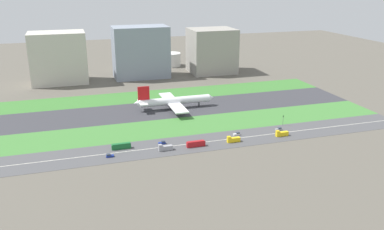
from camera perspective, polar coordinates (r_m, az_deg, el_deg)
ground_plane at (r=324.45m, az=-1.65°, el=1.00°), size 800.00×800.00×0.00m
runway at (r=324.44m, az=-1.65°, el=1.00°), size 280.00×46.00×0.10m
grass_median_north at (r=362.44m, az=-3.40°, el=2.88°), size 280.00×36.00×0.10m
grass_median_south at (r=287.27m, az=0.57°, el=-1.37°), size 280.00×36.00×0.10m
highway at (r=259.06m, az=2.74°, el=-3.69°), size 280.00×28.00×0.10m
highway_centerline at (r=259.04m, az=2.74°, el=-3.67°), size 266.00×0.50×0.01m
airliner at (r=321.21m, az=-2.63°, el=1.96°), size 65.00×56.00×19.70m
car_0 at (r=269.87m, az=6.29°, el=-2.64°), size 4.40×1.80×2.00m
truck_2 at (r=258.50m, az=5.76°, el=-3.43°), size 8.40×2.50×4.00m
bus_0 at (r=250.38m, az=0.53°, el=-4.04°), size 11.60×2.50×3.50m
truck_0 at (r=245.67m, az=-3.78°, el=-4.58°), size 8.40×2.50×4.00m
car_1 at (r=255.08m, az=-4.16°, el=-3.87°), size 4.40×1.80×2.00m
car_3 at (r=282.93m, az=12.00°, el=-1.93°), size 4.40×1.80×2.00m
car_2 at (r=241.24m, az=-11.42°, el=-5.58°), size 4.40×1.80×2.00m
truck_1 at (r=272.97m, az=12.39°, el=-2.56°), size 8.40×2.50×4.00m
bus_1 at (r=250.77m, az=-9.84°, el=-4.30°), size 11.60×2.50×3.50m
traffic_light at (r=291.90m, az=12.59°, el=-0.62°), size 0.36×0.50×7.20m
terminal_building at (r=418.45m, az=-18.14°, el=7.59°), size 52.30×34.11×49.24m
hangar_building at (r=424.53m, az=-7.16°, el=8.70°), size 55.39×31.62×51.96m
office_tower at (r=444.79m, az=2.77°, el=8.94°), size 47.23×39.32×46.81m
fuel_tank_west at (r=470.07m, az=-9.27°, el=7.29°), size 19.08×19.08×15.17m
fuel_tank_centre at (r=474.16m, az=-6.17°, el=7.57°), size 16.61×16.61×15.93m
fuel_tank_east at (r=480.05m, az=-2.98°, el=7.74°), size 22.90×22.90×15.16m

